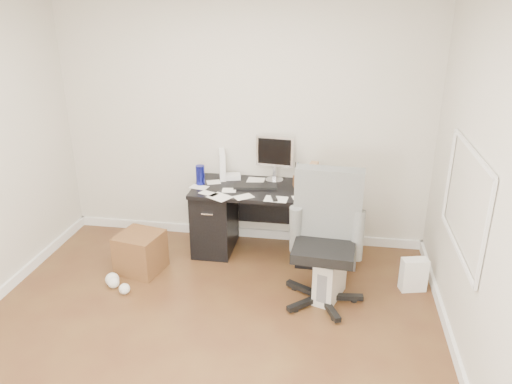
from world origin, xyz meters
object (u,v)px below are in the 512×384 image
(desk, at_px, (265,218))
(wicker_basket, at_px, (141,252))
(office_chair, at_px, (325,242))
(pc_tower, at_px, (330,278))
(lcd_monitor, at_px, (275,158))
(keyboard, at_px, (255,186))

(desk, relative_size, wicker_basket, 3.72)
(desk, distance_m, office_chair, 1.07)
(pc_tower, bearing_deg, office_chair, -114.11)
(lcd_monitor, distance_m, office_chair, 1.26)
(office_chair, bearing_deg, desk, 131.24)
(lcd_monitor, relative_size, keyboard, 1.12)
(lcd_monitor, bearing_deg, wicker_basket, -141.81)
(desk, height_order, lcd_monitor, lcd_monitor)
(pc_tower, xyz_separation_m, wicker_basket, (-1.89, 0.19, -0.01))
(lcd_monitor, relative_size, wicker_basket, 1.25)
(keyboard, distance_m, wicker_basket, 1.34)
(keyboard, height_order, pc_tower, keyboard)
(lcd_monitor, height_order, wicker_basket, lcd_monitor)
(desk, xyz_separation_m, wicker_basket, (-1.18, -0.58, -0.20))
(lcd_monitor, bearing_deg, pc_tower, -51.12)
(wicker_basket, bearing_deg, pc_tower, -5.65)
(lcd_monitor, height_order, office_chair, lcd_monitor)
(lcd_monitor, xyz_separation_m, pc_tower, (0.64, -0.98, -0.79))
(wicker_basket, bearing_deg, desk, 26.00)
(desk, distance_m, lcd_monitor, 0.64)
(pc_tower, distance_m, wicker_basket, 1.90)
(office_chair, xyz_separation_m, pc_tower, (0.07, 0.07, -0.40))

